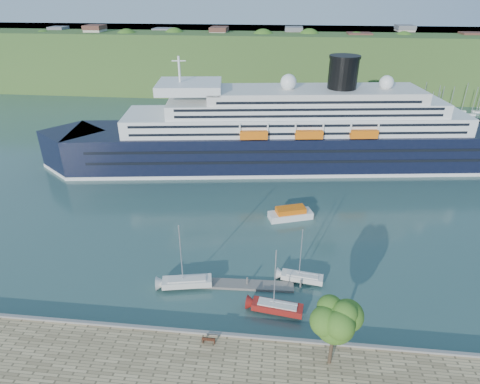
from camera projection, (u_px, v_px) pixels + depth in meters
name	position (u px, v px, depth m)	size (l,w,h in m)	color
ground	(216.00, 339.00, 51.59)	(400.00, 400.00, 0.00)	#2B4D4B
far_hillside	(269.00, 59.00, 174.26)	(400.00, 50.00, 24.00)	#2F5020
quay_coping	(216.00, 333.00, 50.89)	(220.00, 0.50, 0.30)	slate
cruise_ship	(287.00, 113.00, 95.95)	(118.77, 17.29, 26.67)	black
park_bench	(209.00, 339.00, 49.58)	(1.70, 0.70, 1.09)	#482214
promenade_tree	(334.00, 331.00, 44.88)	(6.10, 6.10, 10.10)	#305B18
floating_pontoon	(234.00, 284.00, 60.72)	(17.98, 2.20, 0.40)	slate
sailboat_white_near	(185.00, 259.00, 58.00)	(8.14, 2.26, 10.52)	silver
sailboat_red	(279.00, 285.00, 53.41)	(7.72, 2.15, 9.98)	maroon
sailboat_white_far	(304.00, 258.00, 59.47)	(6.95, 1.93, 8.98)	silver
tender_launch	(291.00, 213.00, 77.85)	(8.55, 2.93, 2.36)	orange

